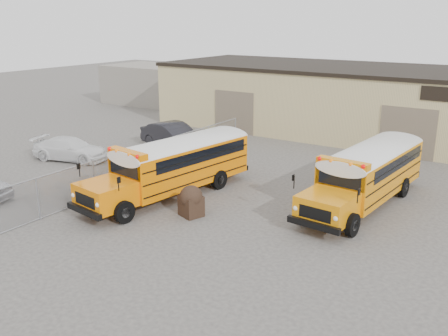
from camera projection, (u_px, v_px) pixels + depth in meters
The scene contains 9 objects.
ground at pixel (201, 227), 19.73m from camera, with size 120.00×120.00×0.00m, color #484642.
warehouse at pixel (368, 101), 34.99m from camera, with size 30.20×10.20×4.67m.
chainlink_fence at pixel (140, 164), 25.04m from camera, with size 0.07×18.07×1.81m.
distant_building_left at pixel (151, 84), 48.40m from camera, with size 8.00×6.00×3.60m, color gray.
school_bus_left at pixel (250, 141), 27.01m from camera, with size 3.50×9.32×2.66m.
school_bus_right at pixel (409, 147), 25.99m from camera, with size 2.92×9.09×2.62m.
tarp_bundle at pixel (191, 200), 20.70m from camera, with size 1.09×1.04×1.32m.
car_white at pixel (70, 149), 28.95m from camera, with size 1.82×4.47×1.30m, color white.
car_dark at pixel (174, 136), 31.26m from camera, with size 1.74×5.00×1.65m, color black.
Camera 1 is at (10.82, -14.67, 7.95)m, focal length 40.00 mm.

